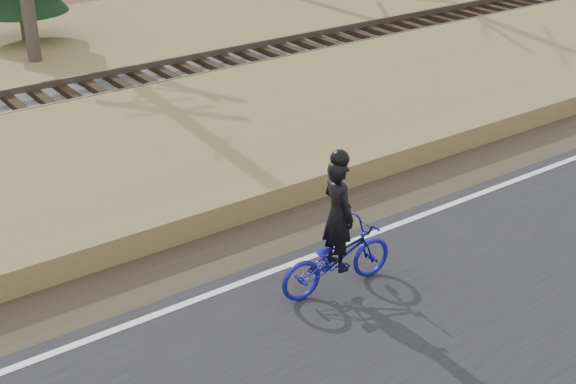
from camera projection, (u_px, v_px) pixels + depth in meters
ground at (486, 202)px, 13.95m from camera, size 120.00×120.00×0.00m
edge_line at (477, 195)px, 14.06m from camera, size 120.00×0.12×0.01m
shoulder at (436, 177)px, 14.81m from camera, size 120.00×1.60×0.04m
embankment at (335, 120)px, 16.92m from camera, size 120.00×5.00×0.44m
ballast at (238, 75)px, 19.69m from camera, size 120.00×3.00×0.45m
railroad at (238, 63)px, 19.56m from camera, size 120.00×2.40×0.29m
cyclist at (337, 246)px, 11.11m from camera, size 1.83×0.74×2.12m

